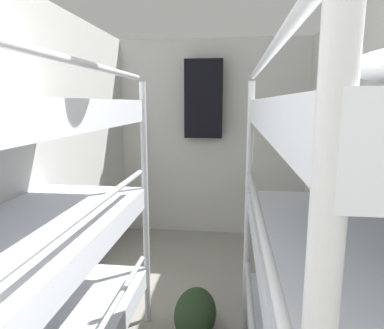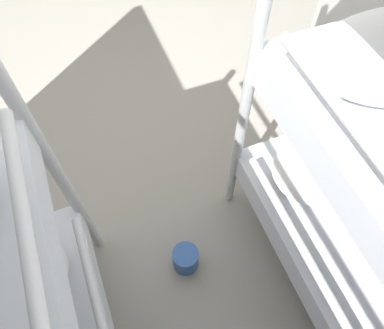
# 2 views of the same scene
# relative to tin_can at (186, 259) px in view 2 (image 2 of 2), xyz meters

# --- Properties ---
(ground_plane) EXTENTS (20.00, 20.00, 0.00)m
(ground_plane) POSITION_rel_tin_can_xyz_m (0.01, -0.83, -0.07)
(ground_plane) COLOR gray
(tin_can) EXTENTS (0.12, 0.12, 0.15)m
(tin_can) POSITION_rel_tin_can_xyz_m (0.00, 0.00, 0.00)
(tin_can) COLOR #2D569E
(tin_can) RESTS_ON ground_plane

